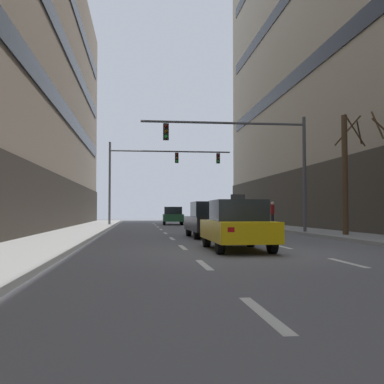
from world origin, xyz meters
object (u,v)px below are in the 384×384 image
Objects in this scene: traffic_signal_0 at (254,150)px; street_tree_2 at (345,172)px; pedestrian_0 at (273,212)px; car_driving_0 at (173,216)px; traffic_signal_1 at (152,167)px; car_driving_2 at (210,220)px; taxi_driving_1 at (237,225)px.

street_tree_2 is at bearing -42.97° from traffic_signal_0.
traffic_signal_0 is 7.84m from pedestrian_0.
traffic_signal_1 is at bearing -122.11° from car_driving_0.
car_driving_2 is 5.12m from traffic_signal_0.
street_tree_2 reaches higher than pedestrian_0.
taxi_driving_1 is at bearing -91.70° from car_driving_2.
pedestrian_0 reaches higher than car_driving_0.
street_tree_2 is (8.29, -17.74, -1.83)m from traffic_signal_1.
car_driving_0 is 20.07m from car_driving_2.
pedestrian_0 reaches higher than car_driving_2.
traffic_signal_0 reaches higher than car_driving_2.
street_tree_2 is (6.37, -20.80, 2.23)m from car_driving_0.
traffic_signal_1 reaches higher than car_driving_2.
car_driving_2 is at bearing 173.27° from street_tree_2.
taxi_driving_1 reaches higher than car_driving_2.
car_driving_2 is 6.60m from street_tree_2.
traffic_signal_1 is (-1.91, 23.82, 4.07)m from taxi_driving_1.
street_tree_2 is (3.45, -3.21, -1.36)m from traffic_signal_0.
traffic_signal_0 is 0.87× the size of traffic_signal_1.
traffic_signal_0 is at bearing 72.47° from taxi_driving_1.
car_driving_2 is (0.20, 6.80, 0.04)m from taxi_driving_1.
traffic_signal_1 is at bearing 108.42° from traffic_signal_0.
street_tree_2 reaches higher than car_driving_0.
traffic_signal_1 is (-4.84, 14.53, 0.47)m from traffic_signal_0.
car_driving_0 is at bearing 117.70° from pedestrian_0.
car_driving_0 is at bearing 90.55° from car_driving_2.
traffic_signal_0 is at bearing 42.25° from car_driving_2.
taxi_driving_1 is 9.09m from street_tree_2.
taxi_driving_1 is (-0.01, -26.87, -0.01)m from car_driving_0.
traffic_signal_0 reaches higher than pedestrian_0.
taxi_driving_1 is 16.85m from pedestrian_0.
street_tree_2 is at bearing -86.68° from pedestrian_0.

